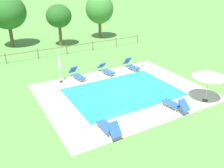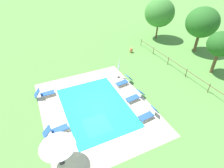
{
  "view_description": "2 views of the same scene",
  "coord_description": "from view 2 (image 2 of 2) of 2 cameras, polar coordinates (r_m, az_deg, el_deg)",
  "views": [
    {
      "loc": [
        -8.7,
        -13.57,
        8.0
      ],
      "look_at": [
        -0.64,
        0.5,
        0.6
      ],
      "focal_mm": 39.12,
      "sensor_mm": 36.0,
      "label": 1
    },
    {
      "loc": [
        11.71,
        -3.83,
        11.37
      ],
      "look_at": [
        -1.57,
        2.36,
        0.78
      ],
      "focal_mm": 29.36,
      "sensor_mm": 36.0,
      "label": 2
    }
  ],
  "objects": [
    {
      "name": "ground_plane",
      "position": [
        16.77,
        -5.09,
        -7.02
      ],
      "size": [
        160.0,
        160.0,
        0.0
      ],
      "primitive_type": "plane",
      "color": "#599342"
    },
    {
      "name": "pool_deck_paving",
      "position": [
        16.76,
        -5.1,
        -7.01
      ],
      "size": [
        11.66,
        9.33,
        0.01
      ],
      "primitive_type": "cube",
      "color": "beige",
      "rests_on": "ground"
    },
    {
      "name": "sun_lounger_north_end",
      "position": [
        14.97,
        -16.98,
        -13.5
      ],
      "size": [
        0.8,
        1.97,
        0.93
      ],
      "color": "#2856A8",
      "rests_on": "ground"
    },
    {
      "name": "sun_lounger_south_end",
      "position": [
        18.68,
        -20.27,
        -2.74
      ],
      "size": [
        0.65,
        1.86,
        1.0
      ],
      "color": "#2856A8",
      "rests_on": "ground"
    },
    {
      "name": "terracotta_urn_near_fence",
      "position": [
        25.85,
        5.98,
        10.43
      ],
      "size": [
        0.46,
        0.46,
        0.65
      ],
      "color": "#C67547",
      "rests_on": "ground"
    },
    {
      "name": "sun_lounger_north_near_steps",
      "position": [
        19.18,
        3.78,
        0.86
      ],
      "size": [
        0.85,
        1.94,
        0.98
      ],
      "color": "#2856A8",
      "rests_on": "ground"
    },
    {
      "name": "tree_centre",
      "position": [
        30.26,
        14.59,
        20.66
      ],
      "size": [
        4.41,
        4.41,
        6.04
      ],
      "color": "brown",
      "rests_on": "ground"
    },
    {
      "name": "pool_coping_rim",
      "position": [
        16.76,
        -5.1,
        -7.0
      ],
      "size": [
        8.31,
        5.98,
        0.01
      ],
      "color": "beige",
      "rests_on": "ground"
    },
    {
      "name": "tree_west_mid",
      "position": [
        22.82,
        30.88,
        10.57
      ],
      "size": [
        2.9,
        2.9,
        4.82
      ],
      "color": "brown",
      "rests_on": "ground"
    },
    {
      "name": "swimming_pool_water",
      "position": [
        16.76,
        -5.1,
        -7.01
      ],
      "size": [
        7.83,
        5.5,
        0.01
      ],
      "primitive_type": "cube",
      "color": "#23A8C1",
      "rests_on": "ground"
    },
    {
      "name": "perimeter_fence",
      "position": [
        21.77,
        22.21,
        3.58
      ],
      "size": [
        18.58,
        0.08,
        1.05
      ],
      "color": "brown",
      "rests_on": "ground"
    },
    {
      "name": "tree_east_mid",
      "position": [
        27.44,
        26.29,
        16.81
      ],
      "size": [
        4.16,
        4.16,
        5.93
      ],
      "color": "brown",
      "rests_on": "ground"
    },
    {
      "name": "sun_lounger_north_far",
      "position": [
        15.75,
        11.34,
        -9.2
      ],
      "size": [
        0.78,
        1.87,
        1.02
      ],
      "color": "#2856A8",
      "rests_on": "ground"
    },
    {
      "name": "sun_lounger_north_mid",
      "position": [
        17.33,
        7.17,
        -3.84
      ],
      "size": [
        0.85,
        2.0,
        0.91
      ],
      "color": "#2856A8",
      "rests_on": "ground"
    },
    {
      "name": "patio_umbrella_open_foreground",
      "position": [
        12.04,
        -16.8,
        -17.48
      ],
      "size": [
        2.23,
        2.23,
        2.27
      ],
      "color": "#383838",
      "rests_on": "ground"
    },
    {
      "name": "patio_umbrella_closed_row_west",
      "position": [
        19.6,
        2.18,
        5.89
      ],
      "size": [
        0.32,
        0.32,
        2.49
      ],
      "color": "#383838",
      "rests_on": "ground"
    }
  ]
}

